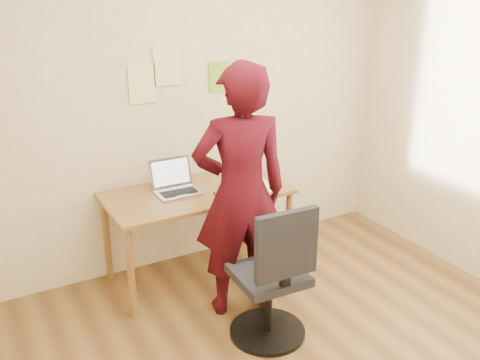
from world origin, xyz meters
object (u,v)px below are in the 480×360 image
phone (221,195)px  person (241,193)px  desk (198,202)px  laptop (176,185)px  office_chair (273,284)px

phone → person: (-0.04, -0.38, 0.16)m
desk → person: bearing=-81.7°
desk → laptop: size_ratio=4.23×
phone → office_chair: office_chair is taller
desk → office_chair: office_chair is taller
phone → person: bearing=-100.7°
person → office_chair: bearing=104.9°
desk → phone: size_ratio=10.76×
phone → office_chair: (-0.04, -0.81, -0.32)m
phone → office_chair: bearing=-97.0°
desk → person: size_ratio=0.78×
laptop → phone: bearing=-41.2°
desk → office_chair: (0.08, -0.97, -0.23)m
desk → laptop: laptop is taller
desk → phone: phone is taller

